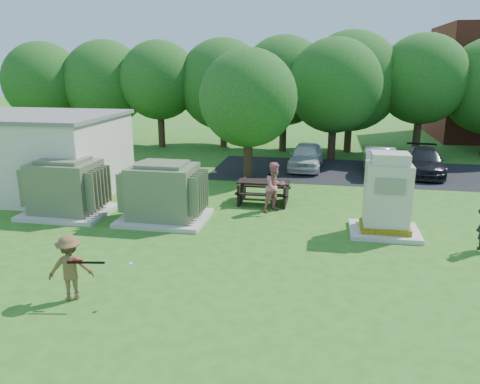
% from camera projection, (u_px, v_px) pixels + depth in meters
% --- Properties ---
extents(ground, '(120.00, 120.00, 0.00)m').
position_uv_depth(ground, '(211.00, 283.00, 11.77)').
color(ground, '#2D6619').
rests_on(ground, ground).
extents(parking_strip, '(20.00, 6.00, 0.01)m').
position_uv_depth(parking_strip, '(412.00, 174.00, 23.33)').
color(parking_strip, '#232326').
rests_on(parking_strip, ground).
extents(transformer_left, '(3.00, 2.40, 2.07)m').
position_uv_depth(transformer_left, '(66.00, 188.00, 16.92)').
color(transformer_left, beige).
rests_on(transformer_left, ground).
extents(transformer_right, '(3.00, 2.40, 2.07)m').
position_uv_depth(transformer_right, '(164.00, 193.00, 16.27)').
color(transformer_right, beige).
rests_on(transformer_right, ground).
extents(generator_cabinet, '(2.18, 1.79, 2.66)m').
position_uv_depth(generator_cabinet, '(387.00, 199.00, 14.90)').
color(generator_cabinet, beige).
rests_on(generator_cabinet, ground).
extents(picnic_table, '(2.04, 1.53, 0.87)m').
position_uv_depth(picnic_table, '(264.00, 189.00, 18.43)').
color(picnic_table, black).
rests_on(picnic_table, ground).
extents(batter, '(1.16, 0.91, 1.57)m').
position_uv_depth(batter, '(70.00, 267.00, 10.82)').
color(batter, brown).
rests_on(batter, ground).
extents(person_at_picnic, '(1.14, 1.14, 1.87)m').
position_uv_depth(person_at_picnic, '(275.00, 187.00, 17.28)').
color(person_at_picnic, '#CA6B71').
rests_on(person_at_picnic, ground).
extents(car_white, '(1.83, 4.08, 1.36)m').
position_uv_depth(car_white, '(306.00, 156.00, 24.35)').
color(car_white, silver).
rests_on(car_white, ground).
extents(car_silver_a, '(1.61, 4.15, 1.35)m').
position_uv_depth(car_silver_a, '(379.00, 160.00, 23.38)').
color(car_silver_a, silver).
rests_on(car_silver_a, ground).
extents(car_dark, '(2.18, 4.53, 1.27)m').
position_uv_depth(car_dark, '(424.00, 161.00, 23.22)').
color(car_dark, black).
rests_on(car_dark, ground).
extents(batting_equipment, '(1.43, 0.38, 0.14)m').
position_uv_depth(batting_equipment, '(92.00, 262.00, 10.51)').
color(batting_equipment, black).
rests_on(batting_equipment, ground).
extents(tree_row, '(41.30, 13.30, 7.30)m').
position_uv_depth(tree_row, '(313.00, 84.00, 27.89)').
color(tree_row, '#47301E').
rests_on(tree_row, ground).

